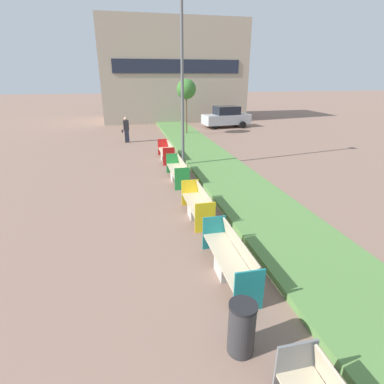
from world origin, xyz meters
TOP-DOWN VIEW (x-y plane):
  - planter_grass_strip at (3.20, 12.00)m, footprint 2.80×120.00m
  - building_backdrop at (4.00, 34.72)m, footprint 14.15×6.81m
  - bench_teal_frame at (0.94, 7.30)m, footprint 0.65×2.43m
  - bench_yellow_frame at (0.94, 10.46)m, footprint 0.65×2.13m
  - bench_green_frame at (0.94, 14.26)m, footprint 0.65×2.47m
  - bench_red_frame at (0.94, 17.91)m, footprint 0.65×2.35m
  - litter_bin at (0.42, 5.27)m, footprint 0.47×0.47m
  - street_lamp_post at (1.55, 16.22)m, footprint 0.24×0.44m
  - sapling_tree_far at (3.50, 24.92)m, footprint 1.45×1.45m
  - pedestrian_walking at (-1.13, 23.18)m, footprint 0.53×0.24m
  - parked_car_distant at (7.80, 28.04)m, footprint 4.39×2.28m

SIDE VIEW (x-z plane):
  - planter_grass_strip at x=3.20m, z-range 0.00..0.18m
  - bench_yellow_frame at x=0.94m, z-range -0.10..0.84m
  - bench_red_frame at x=0.94m, z-range -0.09..0.85m
  - bench_teal_frame at x=0.94m, z-range -0.09..0.85m
  - bench_green_frame at x=0.94m, z-range -0.09..0.85m
  - litter_bin at x=0.42m, z-range 0.00..0.97m
  - pedestrian_walking at x=-1.13m, z-range 0.02..1.77m
  - parked_car_distant at x=7.80m, z-range -0.02..1.84m
  - sapling_tree_far at x=3.50m, z-range 1.34..5.52m
  - building_backdrop at x=4.00m, z-range 0.00..9.46m
  - street_lamp_post at x=1.55m, z-range 0.39..9.28m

